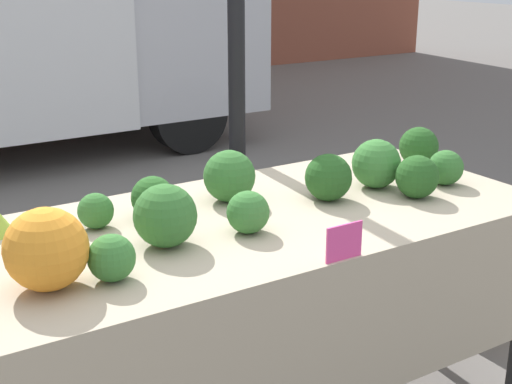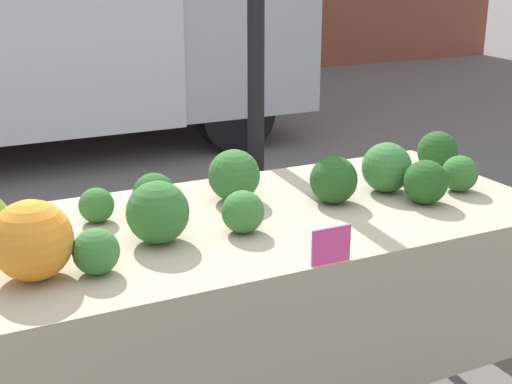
% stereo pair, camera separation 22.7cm
% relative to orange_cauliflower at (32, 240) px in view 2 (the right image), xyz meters
% --- Properties ---
extents(tent_pole, '(0.07, 0.07, 2.56)m').
position_rel_orange_cauliflower_xyz_m(tent_pole, '(1.05, 0.84, 0.35)').
color(tent_pole, black).
rests_on(tent_pole, ground_plane).
extents(market_table, '(1.92, 0.87, 0.82)m').
position_rel_orange_cauliflower_xyz_m(market_table, '(0.72, 0.11, -0.20)').
color(market_table, tan).
rests_on(market_table, ground_plane).
extents(orange_cauliflower, '(0.21, 0.21, 0.21)m').
position_rel_orange_cauliflower_xyz_m(orange_cauliflower, '(0.00, 0.00, 0.00)').
color(orange_cauliflower, orange).
rests_on(orange_cauliflower, market_table).
extents(broccoli_head_0, '(0.14, 0.14, 0.14)m').
position_rel_orange_cauliflower_xyz_m(broccoli_head_0, '(0.43, 0.32, -0.04)').
color(broccoli_head_0, '#285B23').
rests_on(broccoli_head_0, market_table).
extents(broccoli_head_1, '(0.13, 0.13, 0.13)m').
position_rel_orange_cauliflower_xyz_m(broccoli_head_1, '(1.48, 0.08, -0.04)').
color(broccoli_head_1, '#336B2D').
rests_on(broccoli_head_1, market_table).
extents(broccoli_head_2, '(0.18, 0.18, 0.18)m').
position_rel_orange_cauliflower_xyz_m(broccoli_head_2, '(0.72, 0.34, -0.02)').
color(broccoli_head_2, '#336B2D').
rests_on(broccoli_head_2, market_table).
extents(broccoli_head_3, '(0.11, 0.11, 0.11)m').
position_rel_orange_cauliflower_xyz_m(broccoli_head_3, '(0.25, 0.34, -0.05)').
color(broccoli_head_3, '#336B2D').
rests_on(broccoli_head_3, market_table).
extents(broccoli_head_4, '(0.16, 0.16, 0.16)m').
position_rel_orange_cauliflower_xyz_m(broccoli_head_4, '(1.58, 0.32, -0.03)').
color(broccoli_head_4, '#23511E').
rests_on(broccoli_head_4, market_table).
extents(broccoli_head_5, '(0.16, 0.16, 0.16)m').
position_rel_orange_cauliflower_xyz_m(broccoli_head_5, '(1.01, 0.17, -0.02)').
color(broccoli_head_5, '#23511E').
rests_on(broccoli_head_5, market_table).
extents(broccoli_head_6, '(0.15, 0.15, 0.15)m').
position_rel_orange_cauliflower_xyz_m(broccoli_head_6, '(1.29, 0.03, -0.03)').
color(broccoli_head_6, '#23511E').
rests_on(broccoli_head_6, market_table).
extents(broccoli_head_7, '(0.18, 0.18, 0.18)m').
position_rel_orange_cauliflower_xyz_m(broccoli_head_7, '(0.37, 0.10, -0.01)').
color(broccoli_head_7, '#336B2D').
rests_on(broccoli_head_7, market_table).
extents(broccoli_head_8, '(0.12, 0.12, 0.12)m').
position_rel_orange_cauliflower_xyz_m(broccoli_head_8, '(0.15, -0.04, -0.04)').
color(broccoli_head_8, '#387533').
rests_on(broccoli_head_8, market_table).
extents(broccoli_head_9, '(0.18, 0.18, 0.18)m').
position_rel_orange_cauliflower_xyz_m(broccoli_head_9, '(1.24, 0.19, -0.02)').
color(broccoli_head_9, '#387533').
rests_on(broccoli_head_9, market_table).
extents(broccoli_head_10, '(0.13, 0.13, 0.13)m').
position_rel_orange_cauliflower_xyz_m(broccoli_head_10, '(0.62, 0.06, -0.04)').
color(broccoli_head_10, '#387533').
rests_on(broccoli_head_10, market_table).
extents(price_sign, '(0.12, 0.01, 0.10)m').
position_rel_orange_cauliflower_xyz_m(price_sign, '(0.74, -0.25, -0.05)').
color(price_sign, '#EF4793').
rests_on(price_sign, market_table).
extents(produce_crate, '(0.38, 0.30, 0.31)m').
position_rel_orange_cauliflower_xyz_m(produce_crate, '(2.02, 0.34, -0.78)').
color(produce_crate, '#9E7042').
rests_on(produce_crate, ground_plane).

